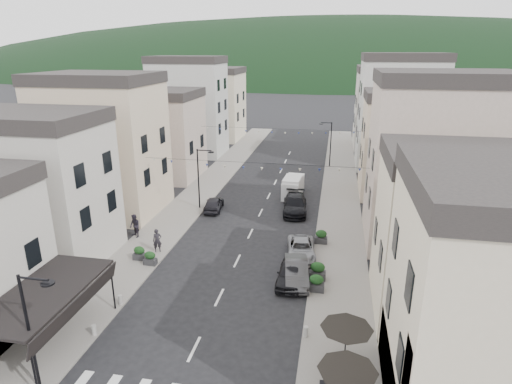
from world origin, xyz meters
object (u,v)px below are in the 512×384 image
pedestrian_b (135,226)px  parked_car_d (295,204)px  parked_car_b (296,272)px  pedestrian_a (157,241)px  parked_car_c (301,249)px  delivery_van (293,186)px  parked_car_a (291,273)px  parked_car_e (214,204)px

pedestrian_b → parked_car_d: bearing=71.0°
parked_car_b → pedestrian_a: pedestrian_a is taller
parked_car_b → parked_car_c: 3.74m
parked_car_b → parked_car_c: (0.00, 3.73, -0.10)m
parked_car_c → parked_car_d: 9.23m
parked_car_b → delivery_van: (-2.09, 17.69, 0.34)m
parked_car_a → delivery_van: (-1.72, 17.91, 0.34)m
parked_car_e → pedestrian_a: bearing=74.1°
parked_car_e → parked_car_b: bearing=121.7°
parked_car_a → parked_car_e: (-8.84, 12.15, -0.05)m
parked_car_c → pedestrian_b: (-13.80, 0.71, 0.48)m
parked_car_a → pedestrian_b: pedestrian_b is taller
parked_car_a → parked_car_d: bearing=95.3°
parked_car_a → parked_car_d: size_ratio=0.78×
parked_car_c → delivery_van: delivery_van is taller
parked_car_d → pedestrian_b: bearing=-150.9°
parked_car_d → parked_car_c: bearing=-86.4°
parked_car_a → parked_car_d: 13.12m
parked_car_a → parked_car_c: size_ratio=0.95×
parked_car_b → parked_car_d: size_ratio=0.81×
parked_car_e → delivery_van: size_ratio=0.85×
parked_car_e → parked_car_d: bearing=-179.2°
parked_car_c → pedestrian_b: 13.83m
pedestrian_b → parked_car_a: bearing=17.7°
parked_car_c → pedestrian_b: pedestrian_b is taller
parked_car_e → pedestrian_b: 8.79m
parked_car_d → parked_car_e: (-7.82, -0.94, -0.12)m
parked_car_e → pedestrian_b: pedestrian_b is taller
pedestrian_a → pedestrian_b: pedestrian_b is taller
parked_car_b → parked_car_d: (-1.38, 12.86, 0.07)m
parked_car_c → pedestrian_b: bearing=170.2°
parked_car_a → pedestrian_a: bearing=167.7°
parked_car_e → pedestrian_a: 9.84m
delivery_van → parked_car_a: bearing=-81.1°
pedestrian_b → parked_car_b: bearing=19.0°
delivery_van → pedestrian_b: 17.68m
parked_car_c → parked_car_d: bearing=91.8°
pedestrian_a → parked_car_d: bearing=19.2°
parked_car_a → parked_car_b: 0.43m
parked_car_e → delivery_van: 9.17m
parked_car_a → pedestrian_b: (-13.44, 4.67, 0.38)m
parked_car_b → parked_car_d: parked_car_d is taller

